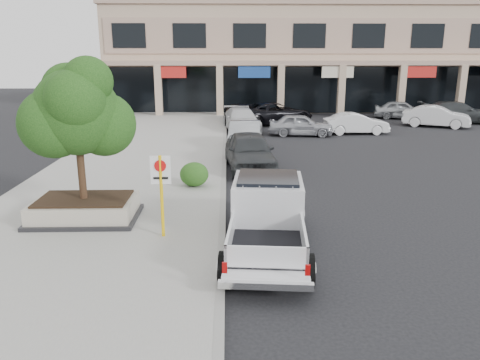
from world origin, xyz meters
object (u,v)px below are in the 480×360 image
object	(u,v)px
planter_tree	(82,112)
lot_car_b	(356,123)
curb_car_a	(250,151)
planter	(85,209)
lot_car_c	(457,112)
lot_car_f	(436,116)
lot_car_e	(402,110)
curb_car_c	(241,120)
pickup_truck	(267,220)
no_parking_sign	(161,185)
lot_car_a	(301,125)
curb_car_b	(245,136)
lot_car_d	(274,113)
curb_car_d	(241,115)

from	to	relation	value
planter_tree	lot_car_b	xyz separation A→B (m)	(12.59, 16.15, -2.74)
curb_car_a	lot_car_b	world-z (taller)	curb_car_a
planter	lot_car_c	xyz separation A→B (m)	(21.64, 21.06, 0.32)
planter_tree	lot_car_f	bearing A→B (deg)	44.79
lot_car_b	lot_car_e	world-z (taller)	lot_car_e
curb_car_c	curb_car_a	bearing A→B (deg)	-96.91
planter	pickup_truck	distance (m)	5.89
no_parking_sign	lot_car_a	size ratio (longest dim) A/B	0.57
lot_car_e	no_parking_sign	bearing A→B (deg)	164.29
no_parking_sign	curb_car_a	xyz separation A→B (m)	(2.79, 8.25, -0.79)
curb_car_b	lot_car_d	xyz separation A→B (m)	(2.53, 9.70, 0.03)
pickup_truck	curb_car_c	distance (m)	20.00
curb_car_a	lot_car_f	world-z (taller)	curb_car_a
lot_car_b	lot_car_e	size ratio (longest dim) A/B	0.97
pickup_truck	lot_car_b	xyz separation A→B (m)	(7.31, 18.58, -0.23)
curb_car_c	lot_car_b	distance (m)	7.54
pickup_truck	lot_car_f	xyz separation A→B (m)	(13.78, 21.35, -0.16)
curb_car_b	curb_car_c	size ratio (longest dim) A/B	0.91
curb_car_d	lot_car_b	bearing A→B (deg)	-30.49
curb_car_c	lot_car_e	xyz separation A→B (m)	(12.96, 5.59, -0.02)
lot_car_a	lot_car_b	bearing A→B (deg)	-73.03
lot_car_d	lot_car_f	distance (m)	11.48
planter	curb_car_b	bearing A→B (deg)	64.28
pickup_truck	curb_car_b	xyz separation A→B (m)	(-0.10, 13.29, -0.13)
planter_tree	planter	bearing A→B (deg)	-131.03
planter_tree	curb_car_a	bearing A→B (deg)	51.78
planter	lot_car_d	world-z (taller)	lot_car_d
pickup_truck	curb_car_d	distance (m)	22.75
lot_car_e	lot_car_c	bearing A→B (deg)	-107.25
planter	lot_car_d	bearing A→B (deg)	69.29
lot_car_a	lot_car_d	bearing A→B (deg)	21.04
planter	pickup_truck	size ratio (longest dim) A/B	0.56
curb_car_b	lot_car_f	xyz separation A→B (m)	(13.89, 8.05, -0.03)
no_parking_sign	lot_car_b	world-z (taller)	no_parking_sign
lot_car_b	lot_car_c	bearing A→B (deg)	-63.96
curb_car_b	lot_car_b	bearing A→B (deg)	39.92
pickup_truck	no_parking_sign	bearing A→B (deg)	169.20
lot_car_f	planter	bearing A→B (deg)	160.42
curb_car_b	lot_car_d	bearing A→B (deg)	79.86
no_parking_sign	lot_car_c	xyz separation A→B (m)	(19.06, 22.52, -0.84)
planter_tree	lot_car_a	xyz separation A→B (m)	(8.91, 15.54, -2.72)
planter_tree	lot_car_c	size ratio (longest dim) A/B	0.73
planter_tree	lot_car_d	distance (m)	22.12
no_parking_sign	planter_tree	bearing A→B (deg)	146.66
no_parking_sign	lot_car_a	world-z (taller)	no_parking_sign
curb_car_d	lot_car_b	distance (m)	8.44
pickup_truck	lot_car_a	distance (m)	18.33
lot_car_b	lot_car_a	bearing A→B (deg)	97.35
curb_car_c	pickup_truck	bearing A→B (deg)	-96.90
pickup_truck	lot_car_f	distance (m)	25.41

